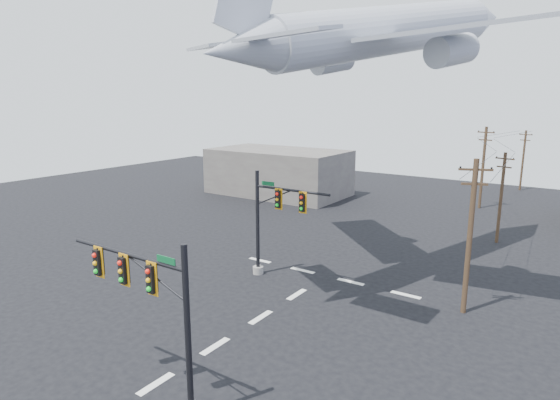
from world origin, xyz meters
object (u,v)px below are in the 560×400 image
Objects in this scene: signal_mast_far at (271,223)px; airliner at (388,32)px; signal_mast_near at (155,312)px; utility_pole_b at (501,196)px; utility_pole_a at (470,235)px; utility_pole_c at (483,166)px; utility_pole_d at (523,159)px.

signal_mast_far is 15.11m from airliner.
utility_pole_b is (7.56, 32.64, 0.08)m from signal_mast_near.
utility_pole_a reaches higher than signal_mast_far.
airliner is (-1.65, -26.86, 12.00)m from utility_pole_c.
utility_pole_b is at bearing 56.90° from signal_mast_far.
utility_pole_b reaches higher than signal_mast_near.
utility_pole_c is (-4.25, 13.53, 0.74)m from utility_pole_b.
signal_mast_far is 0.81× the size of utility_pole_c.
signal_mast_near is at bearing -82.06° from utility_pole_d.
utility_pole_d reaches higher than signal_mast_far.
utility_pole_a is 0.98× the size of utility_pole_c.
utility_pole_a is 45.04m from utility_pole_d.
utility_pole_d is (10.02, 46.87, 0.32)m from signal_mast_far.
utility_pole_a is (8.53, 16.25, 0.73)m from signal_mast_near.
signal_mast_near is 0.91× the size of utility_pole_b.
utility_pole_a is 0.33× the size of airliner.
airliner is at bearing 85.11° from signal_mast_near.
utility_pole_d is at bearing 11.32° from airliner.
airliner reaches higher than signal_mast_far.
signal_mast_near is at bearing -141.02° from utility_pole_a.
utility_pole_c is at bearing -85.64° from utility_pole_d.
utility_pole_c reaches higher than signal_mast_far.
signal_mast_near is at bearing -168.13° from airliner.
utility_pole_b is (-0.97, 16.39, -0.64)m from utility_pole_a.
utility_pole_d is (-1.91, 28.56, 0.14)m from utility_pole_b.
signal_mast_near is at bearing -87.25° from utility_pole_b.
utility_pole_c reaches higher than signal_mast_near.
utility_pole_a is 1.12× the size of utility_pole_d.
utility_pole_b is 0.97× the size of utility_pole_d.
utility_pole_a is 16.43m from utility_pole_b.
airliner reaches higher than utility_pole_b.
signal_mast_near is 0.95× the size of signal_mast_far.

